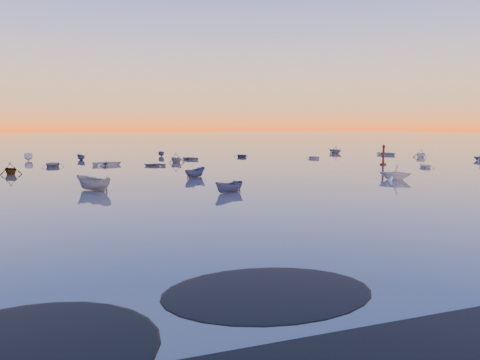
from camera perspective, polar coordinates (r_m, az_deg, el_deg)
name	(u,v)px	position (r m, az deg, el deg)	size (l,w,h in m)	color
ground	(136,152)	(116.49, -12.62, 3.40)	(600.00, 600.00, 0.00)	#685D57
mud_lobes	(475,283)	(22.26, 26.77, -11.20)	(140.00, 6.00, 0.07)	black
moored_fleet	(180,169)	(70.34, -7.36, 1.37)	(124.00, 58.00, 1.20)	silver
boat_near_center	(195,178)	(58.56, -5.49, 0.30)	(3.58, 1.51, 1.24)	#354165
boat_near_right	(395,180)	(59.06, 18.37, 0.04)	(3.86, 1.74, 1.35)	silver
channel_marker	(383,156)	(80.10, 17.08, 2.78)	(0.99, 0.99, 3.52)	#3F100D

